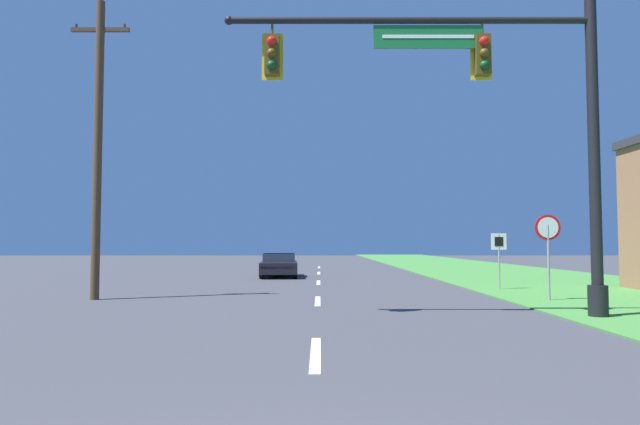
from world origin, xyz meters
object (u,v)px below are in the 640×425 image
Objects in this scene: signal_mast at (503,113)px; route_sign_post at (500,248)px; stop_sign at (549,238)px; car_ahead at (280,265)px; utility_pole_near at (99,143)px.

route_sign_post is at bearing 73.43° from signal_mast.
stop_sign is 1.23× the size of route_sign_post.
route_sign_post is at bearing -43.95° from car_ahead.
signal_mast is 11.84m from utility_pole_near.
signal_mast is 5.34m from stop_sign.
utility_pole_near is at bearing -165.06° from route_sign_post.
signal_mast is at bearing -68.66° from car_ahead.
signal_mast is 3.51× the size of stop_sign.
car_ahead is 15.30m from stop_sign.
utility_pole_near is (-4.72, -11.91, 4.16)m from car_ahead.
signal_mast is at bearing -21.15° from utility_pole_near.
car_ahead is 2.29× the size of route_sign_post.
stop_sign is at bearing -54.61° from car_ahead.
signal_mast reaches higher than route_sign_post.
stop_sign is 4.10m from route_sign_post.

